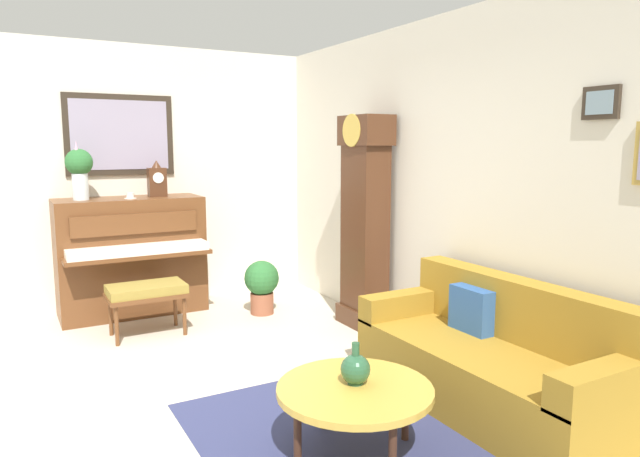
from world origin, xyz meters
TOP-DOWN VIEW (x-y plane):
  - ground_plane at (0.00, 0.00)m, footprint 6.40×6.00m
  - wall_left at (-2.60, 0.01)m, footprint 0.13×4.90m
  - wall_back at (0.01, 2.40)m, footprint 5.30×0.13m
  - area_rug at (1.16, 0.77)m, footprint 2.10×1.50m
  - piano at (-2.23, 0.26)m, footprint 0.87×1.44m
  - piano_bench at (-1.43, 0.23)m, footprint 0.42×0.70m
  - grandfather_clock at (-0.72, 2.15)m, footprint 0.52×0.34m
  - couch at (1.16, 1.93)m, footprint 1.90×0.80m
  - coffee_table at (1.25, 0.79)m, footprint 0.88×0.88m
  - mantel_clock at (-2.23, 0.55)m, footprint 0.13×0.18m
  - flower_vase at (-2.23, -0.19)m, footprint 0.26×0.26m
  - teacup at (-2.13, 0.26)m, footprint 0.12×0.12m
  - green_jug at (1.22, 0.81)m, footprint 0.17×0.17m
  - potted_plant at (-1.55, 1.43)m, footprint 0.36×0.36m

SIDE VIEW (x-z plane):
  - ground_plane at x=0.00m, z-range -0.10..0.00m
  - area_rug at x=1.16m, z-range 0.00..0.01m
  - couch at x=1.16m, z-range -0.11..0.73m
  - potted_plant at x=-1.55m, z-range 0.04..0.60m
  - coffee_table at x=1.25m, z-range 0.18..0.59m
  - piano_bench at x=-1.43m, z-range 0.17..0.65m
  - green_jug at x=1.22m, z-range 0.38..0.62m
  - piano at x=-2.23m, z-range 0.01..1.22m
  - grandfather_clock at x=-0.72m, z-range -0.05..1.98m
  - teacup at x=-2.13m, z-range 1.20..1.26m
  - mantel_clock at x=-2.23m, z-range 1.19..1.57m
  - wall_back at x=0.01m, z-range 0.00..2.80m
  - wall_left at x=-2.60m, z-range 0.01..2.81m
  - flower_vase at x=-2.23m, z-range 1.24..1.82m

